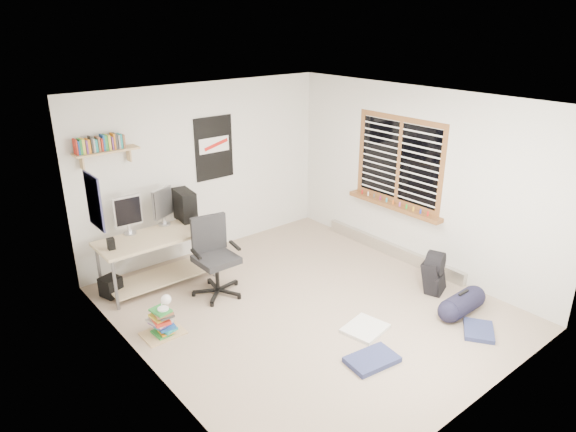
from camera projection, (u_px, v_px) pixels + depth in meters
floor at (306, 307)px, 6.32m from camera, size 4.00×4.50×0.01m
ceiling at (309, 101)px, 5.41m from camera, size 4.00×4.50×0.01m
back_wall at (206, 170)px, 7.49m from camera, size 4.00×0.01×2.50m
left_wall at (143, 262)px, 4.68m from camera, size 0.01×4.50×2.50m
right_wall at (417, 179)px, 7.05m from camera, size 0.01×4.50×2.50m
desk at (158, 259)px, 6.73m from camera, size 1.61×1.04×0.68m
monitor_left at (129, 221)px, 6.60m from camera, size 0.37×0.11×0.40m
monitor_right at (163, 213)px, 6.89m from camera, size 0.37×0.24×0.40m
pc_tower at (185, 206)px, 7.07m from camera, size 0.25×0.44×0.44m
keyboard at (135, 247)px, 6.33m from camera, size 0.37×0.16×0.02m
speaker_left at (111, 245)px, 6.20m from camera, size 0.09×0.09×0.17m
speaker_right at (197, 225)px, 6.75m from camera, size 0.12×0.12×0.18m
office_chair at (216, 259)px, 6.44m from camera, size 0.77×0.77×1.02m
wall_shelf at (106, 151)px, 6.36m from camera, size 0.80×0.22×0.24m
poster_back_wall at (214, 148)px, 7.45m from camera, size 0.62×0.03×0.92m
poster_left_wall at (94, 201)px, 5.47m from camera, size 0.02×0.42×0.60m
window at (398, 161)px, 7.16m from camera, size 0.10×1.50×1.26m
baseboard_heater at (391, 249)px, 7.66m from camera, size 0.08×2.50×0.18m
backpack at (434, 276)px, 6.64m from camera, size 0.40×0.36×0.44m
duffel_bag at (462, 303)px, 6.12m from camera, size 0.28×0.28×0.54m
tshirt at (365, 329)px, 5.84m from camera, size 0.54×0.48×0.04m
jeans_a at (372, 360)px, 5.30m from camera, size 0.57×0.40×0.06m
jeans_b at (479, 331)px, 5.80m from camera, size 0.53×0.50×0.05m
book_stack at (162, 322)px, 5.73m from camera, size 0.47×0.40×0.30m
desk_lamp at (163, 305)px, 5.64m from camera, size 0.18×0.24×0.21m
subwoofer at (111, 286)px, 6.51m from camera, size 0.28×0.28×0.25m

